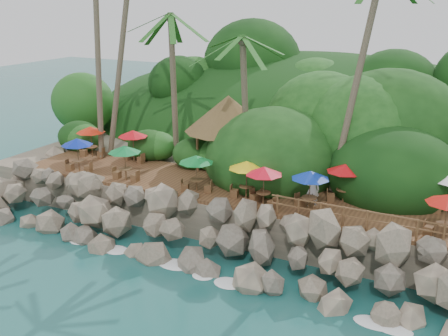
% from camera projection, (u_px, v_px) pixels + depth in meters
% --- Properties ---
extents(ground, '(140.00, 140.00, 0.00)m').
position_uv_depth(ground, '(168.00, 268.00, 25.86)').
color(ground, '#19514F').
rests_on(ground, ground).
extents(land_base, '(32.00, 25.20, 2.10)m').
position_uv_depth(land_base, '(286.00, 161.00, 39.10)').
color(land_base, gray).
rests_on(land_base, ground).
extents(jungle_hill, '(44.80, 28.00, 15.40)m').
position_uv_depth(jungle_hill, '(316.00, 150.00, 45.78)').
color(jungle_hill, '#143811').
rests_on(jungle_hill, ground).
extents(seawall, '(29.00, 4.00, 2.30)m').
position_uv_depth(seawall, '(188.00, 231.00, 27.20)').
color(seawall, gray).
rests_on(seawall, ground).
extents(terrace, '(26.00, 5.00, 0.20)m').
position_uv_depth(terrace, '(224.00, 188.00, 30.27)').
color(terrace, brown).
rests_on(terrace, land_base).
extents(jungle_foliage, '(44.00, 16.00, 12.00)m').
position_uv_depth(jungle_foliage, '(280.00, 178.00, 38.58)').
color(jungle_foliage, '#143811').
rests_on(jungle_foliage, ground).
extents(foam_line, '(25.20, 0.80, 0.06)m').
position_uv_depth(foam_line, '(171.00, 265.00, 26.11)').
color(foam_line, white).
rests_on(foam_line, ground).
extents(palapa, '(5.39, 5.39, 4.60)m').
position_uv_depth(palapa, '(228.00, 113.00, 32.43)').
color(palapa, brown).
rests_on(palapa, ground).
extents(dining_clusters, '(24.28, 5.13, 2.09)m').
position_uv_depth(dining_clusters, '(234.00, 161.00, 29.06)').
color(dining_clusters, brown).
rests_on(dining_clusters, terrace).
extents(railing, '(8.30, 0.10, 1.00)m').
position_uv_depth(railing, '(355.00, 216.00, 24.60)').
color(railing, brown).
rests_on(railing, terrace).
extents(waiter, '(0.77, 0.61, 1.86)m').
position_uv_depth(waiter, '(313.00, 189.00, 27.10)').
color(waiter, white).
rests_on(waiter, terrace).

